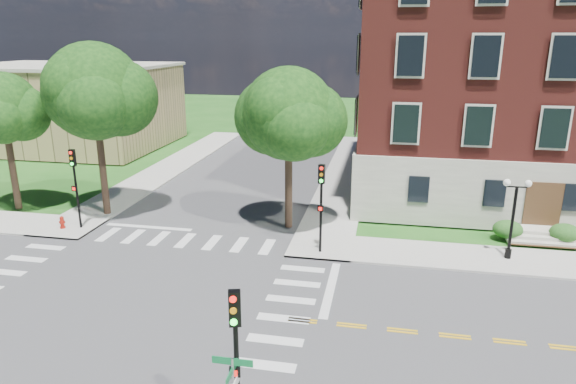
% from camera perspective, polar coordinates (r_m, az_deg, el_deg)
% --- Properties ---
extents(ground, '(160.00, 160.00, 0.00)m').
position_cam_1_polar(ground, '(24.11, -17.88, -11.57)').
color(ground, '#1C5317').
rests_on(ground, ground).
extents(road_ew, '(90.00, 12.00, 0.01)m').
position_cam_1_polar(road_ew, '(24.10, -17.88, -11.56)').
color(road_ew, '#3D3D3F').
rests_on(road_ew, ground).
extents(road_ns, '(12.00, 90.00, 0.01)m').
position_cam_1_polar(road_ns, '(24.10, -17.88, -11.56)').
color(road_ns, '#3D3D3F').
rests_on(road_ns, ground).
extents(sidewalk_ne, '(34.00, 34.00, 0.12)m').
position_cam_1_polar(sidewalk_ne, '(35.75, 17.58, -2.00)').
color(sidewalk_ne, '#9E9B93').
rests_on(sidewalk_ne, ground).
extents(sidewalk_nw, '(34.00, 34.00, 0.12)m').
position_cam_1_polar(sidewalk_nw, '(44.20, -26.01, 0.61)').
color(sidewalk_nw, '#9E9B93').
rests_on(sidewalk_nw, ground).
extents(crosswalk_east, '(2.20, 10.20, 0.02)m').
position_cam_1_polar(crosswalk_east, '(21.79, -0.50, -13.91)').
color(crosswalk_east, silver).
rests_on(crosswalk_east, ground).
extents(stop_bar_east, '(0.40, 5.50, 0.00)m').
position_cam_1_polar(stop_bar_east, '(24.17, 4.74, -10.66)').
color(stop_bar_east, silver).
rests_on(stop_bar_east, ground).
extents(secondary_building, '(20.40, 15.40, 8.30)m').
position_cam_1_polar(secondary_building, '(58.91, -23.35, 8.84)').
color(secondary_building, tan).
rests_on(secondary_building, ground).
extents(tree_b, '(4.46, 4.46, 8.98)m').
position_cam_1_polar(tree_b, '(37.51, -29.11, 8.17)').
color(tree_b, '#2F2117').
rests_on(tree_b, ground).
extents(tree_c, '(5.94, 5.94, 10.81)m').
position_cam_1_polar(tree_c, '(33.85, -20.71, 10.37)').
color(tree_c, '#2F2117').
rests_on(tree_c, ground).
extents(tree_d, '(5.34, 5.34, 9.51)m').
position_cam_1_polar(tree_d, '(29.43, 0.07, 8.64)').
color(tree_d, '#2F2117').
rests_on(tree_d, ground).
extents(traffic_signal_se, '(0.37, 0.43, 4.80)m').
position_cam_1_polar(traffic_signal_se, '(14.32, -5.80, -17.06)').
color(traffic_signal_se, black).
rests_on(traffic_signal_se, ground).
extents(traffic_signal_ne, '(0.35, 0.40, 4.80)m').
position_cam_1_polar(traffic_signal_ne, '(26.62, 3.71, -0.57)').
color(traffic_signal_ne, black).
rests_on(traffic_signal_ne, ground).
extents(traffic_signal_nw, '(0.33, 0.36, 4.80)m').
position_cam_1_polar(traffic_signal_nw, '(32.56, -22.60, 1.40)').
color(traffic_signal_nw, black).
rests_on(traffic_signal_nw, ground).
extents(twin_lamp_west, '(1.36, 0.36, 4.23)m').
position_cam_1_polar(twin_lamp_west, '(28.42, 23.75, -2.28)').
color(twin_lamp_west, black).
rests_on(twin_lamp_west, ground).
extents(fire_hydrant, '(0.35, 0.35, 0.75)m').
position_cam_1_polar(fire_hydrant, '(33.64, -23.80, -3.13)').
color(fire_hydrant, maroon).
rests_on(fire_hydrant, ground).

